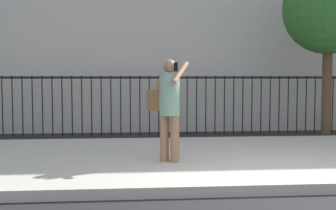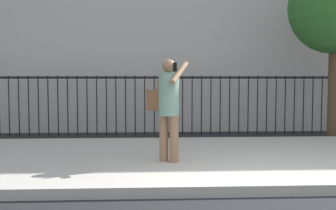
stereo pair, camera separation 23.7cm
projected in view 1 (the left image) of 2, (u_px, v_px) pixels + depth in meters
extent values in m
plane|color=black|center=(293.00, 196.00, 5.53)|extent=(60.00, 60.00, 0.00)
cube|color=#B2ADA3|center=(248.00, 158.00, 7.71)|extent=(28.00, 4.40, 0.15)
cube|color=black|center=(211.00, 78.00, 11.29)|extent=(12.00, 0.04, 0.06)
cylinder|color=black|center=(2.00, 106.00, 10.87)|extent=(0.03, 0.03, 1.60)
cylinder|color=black|center=(12.00, 106.00, 10.90)|extent=(0.03, 0.03, 1.60)
cylinder|color=black|center=(22.00, 106.00, 10.92)|extent=(0.03, 0.03, 1.60)
cylinder|color=black|center=(32.00, 106.00, 10.94)|extent=(0.03, 0.03, 1.60)
cylinder|color=black|center=(42.00, 106.00, 10.96)|extent=(0.03, 0.03, 1.60)
cylinder|color=black|center=(52.00, 106.00, 10.98)|extent=(0.03, 0.03, 1.60)
cylinder|color=black|center=(62.00, 106.00, 11.00)|extent=(0.03, 0.03, 1.60)
cylinder|color=black|center=(72.00, 106.00, 11.03)|extent=(0.03, 0.03, 1.60)
cylinder|color=black|center=(82.00, 106.00, 11.05)|extent=(0.03, 0.03, 1.60)
cylinder|color=black|center=(92.00, 106.00, 11.07)|extent=(0.03, 0.03, 1.60)
cylinder|color=black|center=(101.00, 106.00, 11.09)|extent=(0.03, 0.03, 1.60)
cylinder|color=black|center=(111.00, 106.00, 11.11)|extent=(0.03, 0.03, 1.60)
cylinder|color=black|center=(121.00, 106.00, 11.13)|extent=(0.03, 0.03, 1.60)
cylinder|color=black|center=(130.00, 106.00, 11.16)|extent=(0.03, 0.03, 1.60)
cylinder|color=black|center=(140.00, 106.00, 11.18)|extent=(0.03, 0.03, 1.60)
cylinder|color=black|center=(149.00, 106.00, 11.20)|extent=(0.03, 0.03, 1.60)
cylinder|color=black|center=(159.00, 105.00, 11.22)|extent=(0.03, 0.03, 1.60)
cylinder|color=black|center=(168.00, 105.00, 11.24)|extent=(0.03, 0.03, 1.60)
cylinder|color=black|center=(178.00, 105.00, 11.27)|extent=(0.03, 0.03, 1.60)
cylinder|color=black|center=(187.00, 105.00, 11.29)|extent=(0.03, 0.03, 1.60)
cylinder|color=black|center=(196.00, 105.00, 11.31)|extent=(0.03, 0.03, 1.60)
cylinder|color=black|center=(206.00, 105.00, 11.33)|extent=(0.03, 0.03, 1.60)
cylinder|color=black|center=(215.00, 105.00, 11.35)|extent=(0.03, 0.03, 1.60)
cylinder|color=black|center=(224.00, 105.00, 11.37)|extent=(0.03, 0.03, 1.60)
cylinder|color=black|center=(234.00, 105.00, 11.40)|extent=(0.03, 0.03, 1.60)
cylinder|color=black|center=(243.00, 105.00, 11.42)|extent=(0.03, 0.03, 1.60)
cylinder|color=black|center=(252.00, 105.00, 11.44)|extent=(0.03, 0.03, 1.60)
cylinder|color=black|center=(261.00, 105.00, 11.46)|extent=(0.03, 0.03, 1.60)
cylinder|color=black|center=(270.00, 105.00, 11.48)|extent=(0.03, 0.03, 1.60)
cylinder|color=black|center=(279.00, 105.00, 11.50)|extent=(0.03, 0.03, 1.60)
cylinder|color=black|center=(288.00, 105.00, 11.53)|extent=(0.03, 0.03, 1.60)
cylinder|color=black|center=(297.00, 105.00, 11.55)|extent=(0.03, 0.03, 1.60)
cylinder|color=black|center=(306.00, 105.00, 11.57)|extent=(0.03, 0.03, 1.60)
cylinder|color=black|center=(315.00, 105.00, 11.59)|extent=(0.03, 0.03, 1.60)
cylinder|color=black|center=(324.00, 105.00, 11.61)|extent=(0.03, 0.03, 1.60)
cylinder|color=black|center=(333.00, 104.00, 11.64)|extent=(0.03, 0.03, 1.60)
cylinder|color=#936B4C|center=(175.00, 139.00, 6.95)|extent=(0.15, 0.15, 0.78)
cylinder|color=#936B4C|center=(164.00, 138.00, 7.04)|extent=(0.15, 0.15, 0.78)
cylinder|color=gray|center=(170.00, 94.00, 6.94)|extent=(0.47, 0.47, 0.71)
sphere|color=#936B4C|center=(170.00, 66.00, 6.91)|extent=(0.22, 0.22, 0.22)
cylinder|color=#936B4C|center=(180.00, 72.00, 6.82)|extent=(0.35, 0.46, 0.38)
cylinder|color=#936B4C|center=(159.00, 95.00, 7.04)|extent=(0.09, 0.09, 0.54)
cube|color=black|center=(176.00, 67.00, 6.79)|extent=(0.06, 0.05, 0.15)
cube|color=brown|center=(156.00, 100.00, 7.08)|extent=(0.32, 0.29, 0.34)
cylinder|color=#4C3823|center=(327.00, 87.00, 10.33)|extent=(0.23, 0.23, 2.63)
sphere|color=#2D6628|center=(329.00, 8.00, 10.20)|extent=(2.23, 2.23, 2.23)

